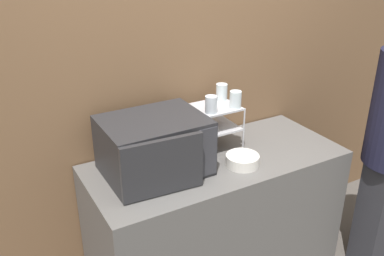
{
  "coord_description": "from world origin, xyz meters",
  "views": [
    {
      "loc": [
        -1.26,
        -1.57,
        2.14
      ],
      "look_at": [
        -0.16,
        0.38,
        1.12
      ],
      "focal_mm": 40.0,
      "sensor_mm": 36.0,
      "label": 1
    }
  ],
  "objects_px": {
    "glass_front_left": "(211,104)",
    "glass_back_right": "(222,92)",
    "microwave": "(154,147)",
    "glass_front_right": "(235,99)",
    "bowl": "(242,160)",
    "dish_rack": "(216,118)"
  },
  "relations": [
    {
      "from": "microwave",
      "to": "bowl",
      "type": "relative_size",
      "value": 2.89
    },
    {
      "from": "dish_rack",
      "to": "bowl",
      "type": "distance_m",
      "value": 0.33
    },
    {
      "from": "glass_front_left",
      "to": "glass_back_right",
      "type": "distance_m",
      "value": 0.23
    },
    {
      "from": "glass_front_right",
      "to": "glass_front_left",
      "type": "bearing_deg",
      "value": 179.76
    },
    {
      "from": "bowl",
      "to": "dish_rack",
      "type": "bearing_deg",
      "value": 92.29
    },
    {
      "from": "glass_front_left",
      "to": "glass_back_right",
      "type": "height_order",
      "value": "same"
    },
    {
      "from": "glass_front_left",
      "to": "microwave",
      "type": "bearing_deg",
      "value": -176.38
    },
    {
      "from": "microwave",
      "to": "glass_front_right",
      "type": "height_order",
      "value": "glass_front_right"
    },
    {
      "from": "microwave",
      "to": "glass_front_left",
      "type": "distance_m",
      "value": 0.42
    },
    {
      "from": "glass_back_right",
      "to": "microwave",
      "type": "bearing_deg",
      "value": -162.39
    },
    {
      "from": "glass_front_left",
      "to": "glass_front_right",
      "type": "height_order",
      "value": "same"
    },
    {
      "from": "dish_rack",
      "to": "glass_front_left",
      "type": "height_order",
      "value": "glass_front_left"
    },
    {
      "from": "microwave",
      "to": "dish_rack",
      "type": "height_order",
      "value": "microwave"
    },
    {
      "from": "glass_front_left",
      "to": "glass_front_right",
      "type": "distance_m",
      "value": 0.17
    },
    {
      "from": "glass_back_right",
      "to": "glass_front_right",
      "type": "xyz_separation_m",
      "value": [
        -0.0,
        -0.15,
        0.0
      ]
    },
    {
      "from": "bowl",
      "to": "microwave",
      "type": "bearing_deg",
      "value": 159.42
    },
    {
      "from": "glass_front_left",
      "to": "glass_front_right",
      "type": "bearing_deg",
      "value": -0.24
    },
    {
      "from": "dish_rack",
      "to": "glass_back_right",
      "type": "xyz_separation_m",
      "value": [
        0.09,
        0.08,
        0.13
      ]
    },
    {
      "from": "dish_rack",
      "to": "glass_front_left",
      "type": "bearing_deg",
      "value": -138.46
    },
    {
      "from": "microwave",
      "to": "bowl",
      "type": "distance_m",
      "value": 0.53
    },
    {
      "from": "glass_front_left",
      "to": "glass_back_right",
      "type": "relative_size",
      "value": 1.0
    },
    {
      "from": "microwave",
      "to": "glass_front_left",
      "type": "bearing_deg",
      "value": 3.62
    }
  ]
}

